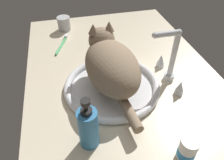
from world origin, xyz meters
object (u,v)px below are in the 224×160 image
(soap_pump_bottle, at_px, (88,128))
(toothbrush, at_px, (62,44))
(sink_basin, at_px, (112,86))
(cat, at_px, (110,63))
(faucet, at_px, (170,62))
(pill_bottle, at_px, (187,150))
(metal_jar, at_px, (64,23))

(soap_pump_bottle, relative_size, toothbrush, 1.07)
(sink_basin, distance_m, cat, 0.09)
(faucet, xyz_separation_m, soap_pump_bottle, (0.21, -0.33, -0.01))
(sink_basin, height_order, faucet, faucet)
(soap_pump_bottle, xyz_separation_m, pill_bottle, (0.11, 0.24, -0.03))
(metal_jar, distance_m, toothbrush, 0.16)
(sink_basin, relative_size, toothbrush, 2.15)
(soap_pump_bottle, bearing_deg, cat, 153.00)
(soap_pump_bottle, relative_size, metal_jar, 2.51)
(soap_pump_bottle, bearing_deg, pill_bottle, 66.04)
(soap_pump_bottle, relative_size, pill_bottle, 2.25)
(pill_bottle, bearing_deg, cat, -158.95)
(faucet, relative_size, metal_jar, 3.05)
(sink_basin, distance_m, soap_pump_bottle, 0.24)
(sink_basin, bearing_deg, toothbrush, -155.51)
(cat, xyz_separation_m, soap_pump_bottle, (0.22, -0.11, -0.03))
(cat, bearing_deg, metal_jar, -164.59)
(faucet, height_order, metal_jar, faucet)
(sink_basin, xyz_separation_m, soap_pump_bottle, (0.21, -0.12, 0.06))
(cat, distance_m, toothbrush, 0.38)
(metal_jar, xyz_separation_m, toothbrush, (0.15, -0.02, -0.03))
(cat, bearing_deg, faucet, 85.44)
(cat, relative_size, metal_jar, 5.73)
(toothbrush, bearing_deg, metal_jar, 170.95)
(cat, distance_m, soap_pump_bottle, 0.25)
(pill_bottle, distance_m, toothbrush, 0.72)
(sink_basin, bearing_deg, pill_bottle, 21.84)
(metal_jar, bearing_deg, pill_bottle, 17.76)
(cat, distance_m, metal_jar, 0.50)
(toothbrush, bearing_deg, pill_bottle, 23.25)
(metal_jar, bearing_deg, sink_basin, 15.08)
(soap_pump_bottle, distance_m, toothbrush, 0.56)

